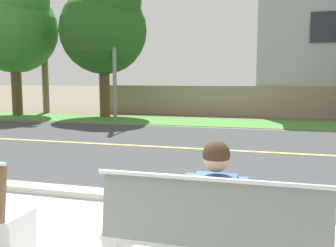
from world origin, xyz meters
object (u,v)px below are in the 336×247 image
(bench_right, at_px, (212,239))
(streetlamp, at_px, (115,15))
(seated_person_blue, at_px, (217,206))
(shade_tree_left, at_px, (105,24))
(shade_tree_far_left, at_px, (15,23))

(bench_right, distance_m, streetlamp, 13.55)
(bench_right, height_order, seated_person_blue, seated_person_blue)
(streetlamp, distance_m, shade_tree_left, 1.36)
(seated_person_blue, xyz_separation_m, shade_tree_far_left, (-11.07, 11.98, 3.59))
(seated_person_blue, height_order, streetlamp, streetlamp)
(bench_right, xyz_separation_m, shade_tree_far_left, (-11.06, 12.15, 3.81))
(seated_person_blue, relative_size, streetlamp, 0.17)
(streetlamp, bearing_deg, seated_person_blue, -62.93)
(shade_tree_far_left, bearing_deg, streetlamp, -5.88)
(streetlamp, relative_size, shade_tree_left, 1.19)
(seated_person_blue, bearing_deg, shade_tree_far_left, 132.73)
(seated_person_blue, height_order, shade_tree_left, shade_tree_left)
(bench_right, xyz_separation_m, streetlamp, (-5.84, 11.62, 3.83))
(shade_tree_far_left, xyz_separation_m, shade_tree_left, (4.30, 0.44, -0.15))
(seated_person_blue, relative_size, shade_tree_far_left, 0.19)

